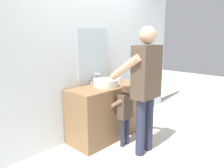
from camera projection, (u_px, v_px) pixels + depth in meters
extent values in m
plane|color=silver|center=(119.00, 142.00, 3.35)|extent=(14.00, 14.00, 0.00)
cube|color=silver|center=(90.00, 52.00, 3.47)|extent=(4.40, 0.08, 2.70)
cube|color=silver|center=(93.00, 54.00, 3.44)|extent=(0.61, 0.02, 0.81)
cube|color=olive|center=(105.00, 112.00, 3.46)|extent=(1.19, 0.54, 0.84)
cylinder|color=silver|center=(106.00, 83.00, 3.34)|extent=(0.39, 0.39, 0.11)
cylinder|color=beige|center=(106.00, 82.00, 3.34)|extent=(0.32, 0.32, 0.09)
cylinder|color=#B7BABF|center=(95.00, 78.00, 3.50)|extent=(0.03, 0.03, 0.18)
cylinder|color=#B7BABF|center=(97.00, 74.00, 3.44)|extent=(0.02, 0.12, 0.02)
cylinder|color=#B7BABF|center=(92.00, 83.00, 3.46)|extent=(0.04, 0.04, 0.05)
cylinder|color=#B7BABF|center=(98.00, 82.00, 3.56)|extent=(0.04, 0.04, 0.05)
cylinder|color=silver|center=(119.00, 80.00, 3.58)|extent=(0.07, 0.07, 0.09)
cylinder|color=yellow|center=(118.00, 77.00, 3.55)|extent=(0.02, 0.04, 0.17)
cube|color=white|center=(119.00, 71.00, 3.53)|extent=(0.01, 0.02, 0.02)
cylinder|color=#E5387F|center=(119.00, 77.00, 3.55)|extent=(0.03, 0.03, 0.17)
cube|color=white|center=(119.00, 71.00, 3.53)|extent=(0.01, 0.02, 0.02)
cylinder|color=#2D334C|center=(122.00, 133.00, 3.19)|extent=(0.06, 0.06, 0.42)
cylinder|color=#2D334C|center=(127.00, 131.00, 3.27)|extent=(0.06, 0.06, 0.42)
cube|color=brown|center=(125.00, 106.00, 3.14)|extent=(0.21, 0.12, 0.37)
sphere|color=#A87A5B|center=(125.00, 89.00, 3.09)|extent=(0.12, 0.12, 0.12)
cylinder|color=#A87A5B|center=(115.00, 104.00, 3.12)|extent=(0.05, 0.26, 0.20)
cylinder|color=#A87A5B|center=(125.00, 101.00, 3.28)|extent=(0.05, 0.26, 0.20)
cylinder|color=#2D334C|center=(140.00, 127.00, 2.93)|extent=(0.12, 0.12, 0.80)
cylinder|color=#2D334C|center=(149.00, 123.00, 3.07)|extent=(0.12, 0.12, 0.80)
cube|color=brown|center=(147.00, 72.00, 2.84)|extent=(0.40, 0.22, 0.69)
sphere|color=#D8A884|center=(148.00, 35.00, 2.74)|extent=(0.22, 0.22, 0.22)
cylinder|color=#D8A884|center=(125.00, 68.00, 2.79)|extent=(0.10, 0.48, 0.38)
cylinder|color=#D8A884|center=(145.00, 65.00, 3.10)|extent=(0.10, 0.48, 0.38)
cylinder|color=orange|center=(134.00, 75.00, 3.26)|extent=(0.01, 0.14, 0.03)
cube|color=white|center=(130.00, 74.00, 3.31)|extent=(0.01, 0.02, 0.02)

